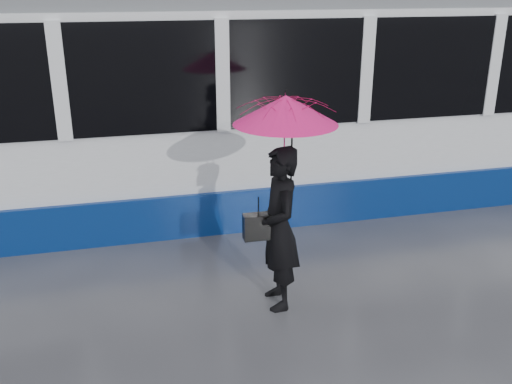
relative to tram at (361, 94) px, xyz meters
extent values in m
plane|color=#2F2E34|center=(-2.60, -2.50, -1.64)|extent=(90.00, 90.00, 0.00)
cube|color=#3F3D38|center=(-2.60, -0.72, -1.63)|extent=(34.00, 0.07, 0.02)
cube|color=#3F3D38|center=(-2.60, 0.72, -1.63)|extent=(34.00, 0.07, 0.02)
cube|color=white|center=(0.00, 0.00, -0.11)|extent=(24.00, 2.40, 2.95)
cube|color=navy|center=(0.00, 0.00, -1.33)|extent=(24.00, 2.56, 0.62)
cube|color=black|center=(0.00, 0.00, 0.56)|extent=(23.00, 2.48, 1.40)
imported|color=black|center=(-2.31, -3.21, -0.74)|extent=(0.44, 0.66, 1.79)
imported|color=#E31361|center=(-2.26, -3.21, 0.24)|extent=(0.99, 1.01, 0.89)
cone|color=#E31361|center=(-2.26, -3.21, 0.52)|extent=(1.06, 1.06, 0.29)
cylinder|color=black|center=(-2.26, -3.21, 0.69)|extent=(0.01, 0.01, 0.07)
cylinder|color=black|center=(-2.18, -3.19, -0.09)|extent=(0.02, 0.02, 0.78)
cube|color=black|center=(-2.53, -3.19, -0.70)|extent=(0.32, 0.14, 0.28)
cylinder|color=black|center=(-2.53, -3.19, -0.47)|extent=(0.01, 0.01, 0.18)
camera|label=1|loc=(-3.89, -8.49, 1.69)|focal=40.00mm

